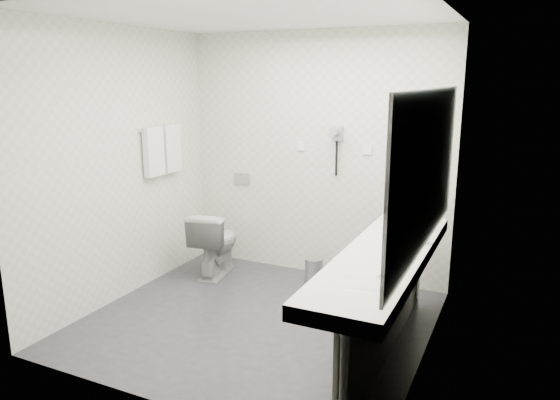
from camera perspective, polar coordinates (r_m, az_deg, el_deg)
The scene contains 29 objects.
floor at distance 4.62m, azimuth -2.54°, elevation -12.98°, with size 2.80×2.80×0.00m, color #2E2D33.
ceiling at distance 4.17m, azimuth -2.91°, elevation 19.53°, with size 2.80×2.80×0.00m, color white.
wall_back at distance 5.39m, azimuth 3.81°, elevation 4.76°, with size 2.80×2.80×0.00m, color silver.
wall_front at distance 3.16m, azimuth -13.83°, elevation -1.63°, with size 2.80×2.80×0.00m, color silver.
wall_left at distance 5.03m, azimuth -16.98°, elevation 3.60°, with size 2.60×2.60×0.00m, color silver.
wall_right at distance 3.78m, azimuth 16.35°, elevation 0.63°, with size 2.60×2.60×0.00m, color silver.
vanity_counter at distance 3.77m, azimuth 11.26°, elevation -6.26°, with size 0.55×2.20×0.10m, color white.
vanity_panel at distance 3.92m, azimuth 11.34°, elevation -12.17°, with size 0.03×2.15×0.75m, color gray.
vanity_post_near at distance 3.04m, azimuth 6.76°, elevation -20.12°, with size 0.06×0.06×0.75m, color silver.
vanity_post_far at distance 4.86m, azimuth 14.74°, elevation -7.27°, with size 0.06×0.06×0.75m, color silver.
mirror at distance 3.56m, azimuth 15.79°, elevation 3.16°, with size 0.02×2.20×1.05m, color #B2BCC6.
basin_near at distance 3.17m, azimuth 8.33°, elevation -9.29°, with size 0.40×0.31×0.05m, color white.
basin_far at distance 4.36m, azimuth 13.40°, elevation -3.19°, with size 0.40×0.31×0.05m, color white.
faucet_near at distance 3.09m, azimuth 11.88°, elevation -8.24°, with size 0.04×0.04×0.15m, color silver.
faucet_far at distance 4.31m, azimuth 16.00°, elevation -2.32°, with size 0.04×0.04×0.15m, color silver.
soap_bottle_a at distance 3.70m, azimuth 11.85°, elevation -5.02°, with size 0.05×0.05×0.10m, color beige.
glass_left at distance 3.99m, azimuth 15.56°, elevation -3.76°, with size 0.06×0.06×0.12m, color silver.
toilet at distance 5.57m, azimuth -7.04°, elevation -4.62°, with size 0.39×0.68×0.69m, color white.
flush_plate at distance 5.79m, azimuth -4.14°, elevation 2.33°, with size 0.18×0.02×0.12m, color #B2B5BA.
pedal_bin at distance 5.33m, azimuth 3.72°, elevation -7.82°, with size 0.19×0.19×0.26m, color #B2B5BA.
bin_lid at distance 5.28m, azimuth 3.75°, elevation -6.42°, with size 0.19×0.19×0.01m, color #B2B5BA.
towel_rail at distance 5.37m, azimuth -12.85°, elevation 7.66°, with size 0.02×0.02×0.62m, color silver.
towel_near at distance 5.28m, azimuth -13.58°, elevation 5.13°, with size 0.07×0.24×0.48m, color white.
towel_far at distance 5.50m, azimuth -11.75°, elevation 5.53°, with size 0.07×0.24×0.48m, color white.
dryer_cradle at distance 5.24m, azimuth 6.29°, elevation 7.23°, with size 0.10×0.04×0.14m, color gray.
dryer_barrel at distance 5.18m, azimuth 6.04°, elevation 7.49°, with size 0.08×0.08×0.14m, color gray.
dryer_cord at distance 5.26m, azimuth 6.17°, elevation 4.50°, with size 0.02×0.02×0.35m, color black.
switch_plate_a at distance 5.42m, azimuth 2.30°, elevation 5.89°, with size 0.09×0.02×0.09m, color white.
switch_plate_b at distance 5.19m, azimuth 9.45°, elevation 5.40°, with size 0.09×0.02×0.09m, color white.
Camera 1 is at (1.95, -3.66, 2.04)m, focal length 33.60 mm.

